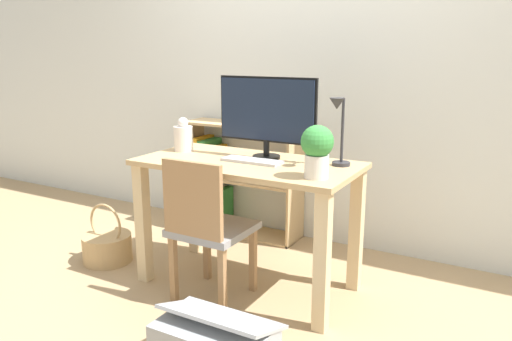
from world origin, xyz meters
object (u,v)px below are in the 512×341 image
vase (183,137)px  desk_lamp (339,125)px  basket (107,247)px  monitor (267,112)px  keyboard (252,161)px  bookshelf (223,182)px  chair (207,225)px  potted_plant (317,149)px

vase → desk_lamp: 1.01m
vase → basket: size_ratio=0.53×
desk_lamp → monitor: bearing=177.0°
monitor → keyboard: size_ratio=1.76×
vase → bookshelf: 0.84m
chair → potted_plant: bearing=17.1°
keyboard → desk_lamp: desk_lamp is taller
keyboard → vase: vase is taller
keyboard → potted_plant: size_ratio=1.32×
vase → potted_plant: bearing=-12.7°
keyboard → chair: chair is taller
potted_plant → bookshelf: bearing=141.9°
vase → basket: 0.92m
desk_lamp → chair: desk_lamp is taller
monitor → keyboard: bearing=-98.8°
keyboard → chair: (-0.13, -0.27, -0.32)m
monitor → desk_lamp: 0.45m
desk_lamp → potted_plant: (-0.01, -0.26, -0.08)m
vase → chair: 0.67m
keyboard → basket: bearing=-170.8°
chair → bookshelf: bearing=124.1°
potted_plant → chair: 0.75m
vase → desk_lamp: desk_lamp is taller
potted_plant → bookshelf: potted_plant is taller
potted_plant → chair: potted_plant is taller
monitor → vase: (-0.56, -0.06, -0.18)m
monitor → potted_plant: monitor is taller
potted_plant → bookshelf: 1.55m
keyboard → bookshelf: bookshelf is taller
basket → bookshelf: bearing=70.3°
basket → vase: bearing=26.2°
bookshelf → vase: bearing=-76.9°
desk_lamp → vase: bearing=-177.7°
monitor → basket: bearing=-163.9°
vase → bookshelf: (-0.16, 0.67, -0.47)m
desk_lamp → basket: (-1.48, -0.28, -0.89)m
chair → monitor: bearing=75.2°
desk_lamp → bookshelf: 1.46m
vase → potted_plant: (0.99, -0.22, 0.06)m
chair → basket: chair is taller
keyboard → potted_plant: potted_plant is taller
potted_plant → basket: bearing=-179.4°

